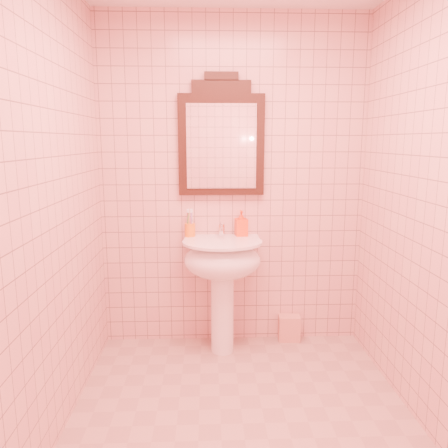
{
  "coord_description": "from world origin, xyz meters",
  "views": [
    {
      "loc": [
        -0.19,
        -2.21,
        1.58
      ],
      "look_at": [
        -0.09,
        0.55,
        1.05
      ],
      "focal_mm": 35.0,
      "sensor_mm": 36.0,
      "label": 1
    }
  ],
  "objects_px": {
    "mirror": "(221,140)",
    "soap_dispenser": "(241,223)",
    "toothbrush_cup": "(190,230)",
    "towel": "(289,328)",
    "pedestal_sink": "(222,268)"
  },
  "relations": [
    {
      "from": "mirror",
      "to": "soap_dispenser",
      "type": "bearing_deg",
      "value": -13.51
    },
    {
      "from": "toothbrush_cup",
      "to": "towel",
      "type": "xyz_separation_m",
      "value": [
        0.78,
        0.01,
        -0.81
      ]
    },
    {
      "from": "soap_dispenser",
      "to": "towel",
      "type": "height_order",
      "value": "soap_dispenser"
    },
    {
      "from": "pedestal_sink",
      "to": "soap_dispenser",
      "type": "bearing_deg",
      "value": 47.8
    },
    {
      "from": "mirror",
      "to": "soap_dispenser",
      "type": "height_order",
      "value": "mirror"
    },
    {
      "from": "mirror",
      "to": "toothbrush_cup",
      "type": "relative_size",
      "value": 4.81
    },
    {
      "from": "pedestal_sink",
      "to": "mirror",
      "type": "height_order",
      "value": "mirror"
    },
    {
      "from": "soap_dispenser",
      "to": "towel",
      "type": "relative_size",
      "value": 0.96
    },
    {
      "from": "pedestal_sink",
      "to": "towel",
      "type": "bearing_deg",
      "value": 17.33
    },
    {
      "from": "towel",
      "to": "mirror",
      "type": "bearing_deg",
      "value": 176.57
    },
    {
      "from": "pedestal_sink",
      "to": "soap_dispenser",
      "type": "xyz_separation_m",
      "value": [
        0.15,
        0.17,
        0.3
      ]
    },
    {
      "from": "mirror",
      "to": "towel",
      "type": "distance_m",
      "value": 1.58
    },
    {
      "from": "mirror",
      "to": "towel",
      "type": "height_order",
      "value": "mirror"
    },
    {
      "from": "mirror",
      "to": "soap_dispenser",
      "type": "relative_size",
      "value": 4.55
    },
    {
      "from": "mirror",
      "to": "soap_dispenser",
      "type": "xyz_separation_m",
      "value": [
        0.15,
        -0.04,
        -0.63
      ]
    }
  ]
}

